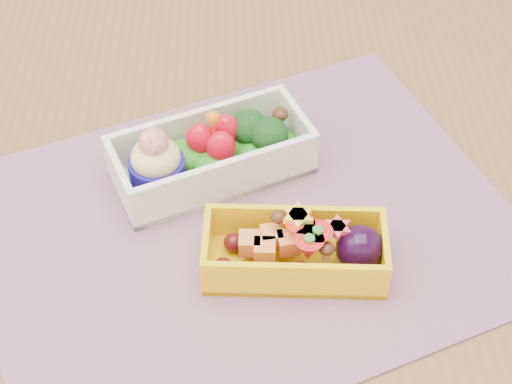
{
  "coord_description": "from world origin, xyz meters",
  "views": [
    {
      "loc": [
        -0.0,
        -0.43,
        1.27
      ],
      "look_at": [
        0.01,
        0.02,
        0.79
      ],
      "focal_mm": 56.06,
      "sensor_mm": 36.0,
      "label": 1
    }
  ],
  "objects_px": {
    "placemat": "(247,227)",
    "bento_white": "(211,154)",
    "table": "(247,310)",
    "bento_yellow": "(299,250)"
  },
  "relations": [
    {
      "from": "table",
      "to": "bento_white",
      "type": "relative_size",
      "value": 6.29
    },
    {
      "from": "table",
      "to": "bento_white",
      "type": "bearing_deg",
      "value": 110.13
    },
    {
      "from": "bento_white",
      "to": "table",
      "type": "bearing_deg",
      "value": -92.3
    },
    {
      "from": "bento_white",
      "to": "bento_yellow",
      "type": "bearing_deg",
      "value": -79.11
    },
    {
      "from": "table",
      "to": "placemat",
      "type": "distance_m",
      "value": 0.1
    },
    {
      "from": "placemat",
      "to": "bento_white",
      "type": "height_order",
      "value": "bento_white"
    },
    {
      "from": "placemat",
      "to": "bento_yellow",
      "type": "distance_m",
      "value": 0.06
    },
    {
      "from": "bento_white",
      "to": "bento_yellow",
      "type": "height_order",
      "value": "bento_white"
    },
    {
      "from": "placemat",
      "to": "bento_white",
      "type": "distance_m",
      "value": 0.08
    },
    {
      "from": "table",
      "to": "bento_yellow",
      "type": "distance_m",
      "value": 0.13
    }
  ]
}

